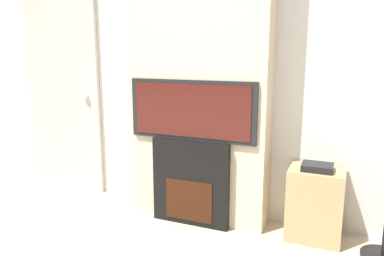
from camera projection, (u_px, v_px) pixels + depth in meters
wall_back at (207, 63)px, 3.28m from camera, size 6.00×0.06×2.70m
chimney_breast at (199, 63)px, 3.11m from camera, size 1.21×0.31×2.70m
fireplace at (192, 182)px, 3.17m from camera, size 0.67×0.15×0.73m
television at (192, 110)px, 3.04m from camera, size 1.09×0.07×0.49m
media_stand at (315, 203)px, 2.91m from camera, size 0.41×0.34×0.62m
entry_door at (64, 91)px, 3.89m from camera, size 0.89×0.09×2.08m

